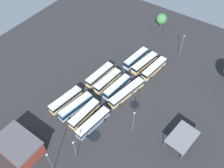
{
  "coord_description": "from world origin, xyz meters",
  "views": [
    {
      "loc": [
        43.7,
        30.23,
        62.89
      ],
      "look_at": [
        0.13,
        -0.16,
        1.46
      ],
      "focal_mm": 38.59,
      "sensor_mm": 36.0,
      "label": 1
    }
  ],
  "objects_px": {
    "bus_row1_slot1": "(107,81)",
    "bus_row1_slot2": "(117,87)",
    "bus_row0_slot1": "(136,58)",
    "lamp_post_far_corner": "(50,162)",
    "bus_row0_slot2": "(144,63)",
    "maintenance_shelter": "(183,137)",
    "lamp_post_mid_lot": "(182,45)",
    "tree_west_edge": "(162,19)",
    "lamp_post_by_building": "(75,149)",
    "bus_row1_slot0": "(100,75)",
    "bus_row2_slot2": "(84,114)",
    "bus_row0_slot3": "(154,68)",
    "bus_row2_slot1": "(76,106)",
    "bus_row2_slot3": "(93,123)",
    "depot_building": "(19,146)",
    "lamp_post_near_entrance": "(133,121)",
    "bus_row1_slot3": "(127,92)",
    "bus_row2_slot0": "(66,100)"
  },
  "relations": [
    {
      "from": "bus_row1_slot1",
      "to": "bus_row1_slot2",
      "type": "bearing_deg",
      "value": 83.97
    },
    {
      "from": "bus_row0_slot1",
      "to": "lamp_post_far_corner",
      "type": "relative_size",
      "value": 1.31
    },
    {
      "from": "bus_row0_slot2",
      "to": "maintenance_shelter",
      "type": "distance_m",
      "value": 31.96
    },
    {
      "from": "lamp_post_mid_lot",
      "to": "bus_row1_slot1",
      "type": "bearing_deg",
      "value": -26.32
    },
    {
      "from": "bus_row0_slot1",
      "to": "tree_west_edge",
      "type": "height_order",
      "value": "tree_west_edge"
    },
    {
      "from": "lamp_post_by_building",
      "to": "tree_west_edge",
      "type": "xyz_separation_m",
      "value": [
        -64.49,
        -8.09,
        0.72
      ]
    },
    {
      "from": "bus_row1_slot0",
      "to": "bus_row2_slot2",
      "type": "xyz_separation_m",
      "value": [
        15.63,
        5.87,
        -0.0
      ]
    },
    {
      "from": "bus_row0_slot1",
      "to": "bus_row0_slot3",
      "type": "height_order",
      "value": "same"
    },
    {
      "from": "maintenance_shelter",
      "to": "lamp_post_far_corner",
      "type": "bearing_deg",
      "value": -42.71
    },
    {
      "from": "bus_row0_slot3",
      "to": "bus_row0_slot1",
      "type": "bearing_deg",
      "value": -95.7
    },
    {
      "from": "lamp_post_by_building",
      "to": "lamp_post_mid_lot",
      "type": "bearing_deg",
      "value": 174.13
    },
    {
      "from": "maintenance_shelter",
      "to": "lamp_post_by_building",
      "type": "xyz_separation_m",
      "value": [
        19.82,
        -21.51,
        0.83
      ]
    },
    {
      "from": "lamp_post_mid_lot",
      "to": "bus_row0_slot3",
      "type": "bearing_deg",
      "value": -15.23
    },
    {
      "from": "bus_row2_slot2",
      "to": "tree_west_edge",
      "type": "bearing_deg",
      "value": -178.09
    },
    {
      "from": "bus_row0_slot1",
      "to": "bus_row1_slot0",
      "type": "bearing_deg",
      "value": -22.42
    },
    {
      "from": "bus_row1_slot0",
      "to": "lamp_post_mid_lot",
      "type": "height_order",
      "value": "lamp_post_mid_lot"
    },
    {
      "from": "bus_row2_slot1",
      "to": "tree_west_edge",
      "type": "distance_m",
      "value": 52.83
    },
    {
      "from": "bus_row0_slot3",
      "to": "bus_row1_slot0",
      "type": "relative_size",
      "value": 0.99
    },
    {
      "from": "bus_row2_slot3",
      "to": "bus_row0_slot3",
      "type": "bearing_deg",
      "value": 172.48
    },
    {
      "from": "bus_row1_slot1",
      "to": "bus_row2_slot2",
      "type": "bearing_deg",
      "value": 7.7
    },
    {
      "from": "bus_row0_slot1",
      "to": "depot_building",
      "type": "distance_m",
      "value": 49.42
    },
    {
      "from": "bus_row0_slot2",
      "to": "lamp_post_near_entrance",
      "type": "bearing_deg",
      "value": 22.7
    },
    {
      "from": "bus_row0_slot1",
      "to": "bus_row1_slot2",
      "type": "bearing_deg",
      "value": 7.46
    },
    {
      "from": "lamp_post_by_building",
      "to": "tree_west_edge",
      "type": "height_order",
      "value": "lamp_post_by_building"
    },
    {
      "from": "bus_row1_slot2",
      "to": "bus_row2_slot2",
      "type": "height_order",
      "value": "same"
    },
    {
      "from": "bus_row1_slot3",
      "to": "depot_building",
      "type": "xyz_separation_m",
      "value": [
        33.19,
        -13.48,
        0.78
      ]
    },
    {
      "from": "bus_row0_slot2",
      "to": "lamp_post_by_building",
      "type": "relative_size",
      "value": 1.47
    },
    {
      "from": "tree_west_edge",
      "to": "bus_row0_slot3",
      "type": "bearing_deg",
      "value": 22.5
    },
    {
      "from": "bus_row0_slot3",
      "to": "bus_row2_slot0",
      "type": "distance_m",
      "value": 32.98
    },
    {
      "from": "bus_row1_slot3",
      "to": "lamp_post_near_entrance",
      "type": "distance_m",
      "value": 13.6
    },
    {
      "from": "lamp_post_mid_lot",
      "to": "tree_west_edge",
      "type": "bearing_deg",
      "value": -126.75
    },
    {
      "from": "bus_row2_slot0",
      "to": "lamp_post_far_corner",
      "type": "relative_size",
      "value": 1.3
    },
    {
      "from": "bus_row1_slot0",
      "to": "maintenance_shelter",
      "type": "relative_size",
      "value": 1.22
    },
    {
      "from": "bus_row0_slot2",
      "to": "bus_row2_slot3",
      "type": "relative_size",
      "value": 0.98
    },
    {
      "from": "bus_row1_slot2",
      "to": "bus_row2_slot0",
      "type": "distance_m",
      "value": 17.27
    },
    {
      "from": "bus_row1_slot0",
      "to": "tree_west_edge",
      "type": "distance_m",
      "value": 38.0
    },
    {
      "from": "bus_row2_slot1",
      "to": "depot_building",
      "type": "xyz_separation_m",
      "value": [
        19.34,
        -3.48,
        0.78
      ]
    },
    {
      "from": "bus_row1_slot2",
      "to": "maintenance_shelter",
      "type": "xyz_separation_m",
      "value": [
        5.89,
        25.69,
        1.9
      ]
    },
    {
      "from": "bus_row1_slot1",
      "to": "maintenance_shelter",
      "type": "distance_m",
      "value": 30.57
    },
    {
      "from": "bus_row0_slot1",
      "to": "bus_row2_slot0",
      "type": "bearing_deg",
      "value": -15.63
    },
    {
      "from": "bus_row2_slot2",
      "to": "depot_building",
      "type": "bearing_deg",
      "value": -21.56
    },
    {
      "from": "bus_row1_slot0",
      "to": "tree_west_edge",
      "type": "bearing_deg",
      "value": 173.79
    },
    {
      "from": "bus_row0_slot2",
      "to": "depot_building",
      "type": "bearing_deg",
      "value": -13.17
    },
    {
      "from": "bus_row2_slot2",
      "to": "bus_row0_slot2",
      "type": "bearing_deg",
      "value": 172.45
    },
    {
      "from": "bus_row0_slot2",
      "to": "lamp_post_by_building",
      "type": "xyz_separation_m",
      "value": [
        40.97,
        2.37,
        2.72
      ]
    },
    {
      "from": "bus_row1_slot1",
      "to": "bus_row1_slot2",
      "type": "height_order",
      "value": "same"
    },
    {
      "from": "bus_row0_slot2",
      "to": "bus_row0_slot3",
      "type": "xyz_separation_m",
      "value": [
        0.45,
        4.21,
        -0.0
      ]
    },
    {
      "from": "bus_row1_slot2",
      "to": "lamp_post_far_corner",
      "type": "relative_size",
      "value": 1.26
    },
    {
      "from": "bus_row0_slot3",
      "to": "depot_building",
      "type": "height_order",
      "value": "depot_building"
    },
    {
      "from": "maintenance_shelter",
      "to": "bus_row1_slot3",
      "type": "bearing_deg",
      "value": -105.05
    }
  ]
}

